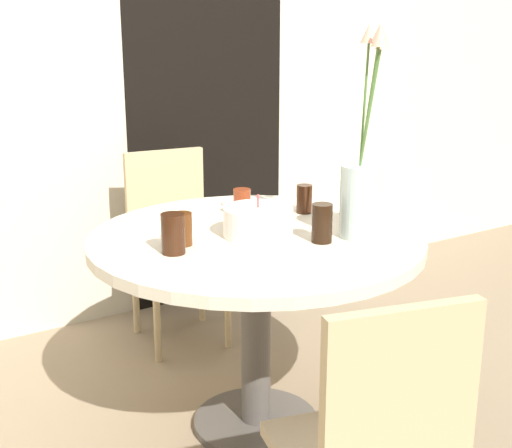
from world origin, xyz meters
name	(u,v)px	position (x,y,z in m)	size (l,w,h in m)	color
ground_plane	(256,425)	(0.00, 0.00, 0.00)	(16.00, 16.00, 0.00)	#89755B
wall_back	(109,58)	(0.00, 1.30, 1.30)	(8.00, 0.05, 2.60)	beige
doorway_panel	(207,109)	(0.51, 1.27, 1.02)	(0.90, 0.01, 2.05)	black
dining_table	(256,270)	(0.00, 0.00, 0.62)	(1.17, 1.17, 0.75)	beige
chair_near_front	(173,236)	(0.12, 0.91, 0.49)	(0.45, 0.45, 0.89)	#9E896B
chair_left_flank	(376,443)	(-0.22, -0.89, 0.49)	(0.49, 0.49, 0.89)	#9E896B
birthday_cake	(259,222)	(0.00, -0.01, 0.80)	(0.24, 0.24, 0.15)	white
flower_vase	(361,179)	(0.28, -0.21, 0.96)	(0.13, 0.20, 0.71)	#B2C6C1
side_plate	(246,203)	(0.20, 0.39, 0.76)	(0.20, 0.20, 0.01)	silver
drink_glass_0	(173,234)	(-0.33, -0.03, 0.82)	(0.08, 0.08, 0.13)	#33190C
drink_glass_1	(322,223)	(0.14, -0.19, 0.82)	(0.07, 0.07, 0.13)	black
drink_glass_2	(242,203)	(0.08, 0.23, 0.81)	(0.07, 0.07, 0.11)	maroon
drink_glass_3	(353,206)	(0.39, -0.06, 0.81)	(0.07, 0.07, 0.12)	#51280F
drink_glass_4	(182,229)	(-0.27, 0.04, 0.81)	(0.06, 0.06, 0.11)	#51280F
drink_glass_5	(304,199)	(0.32, 0.15, 0.81)	(0.06, 0.06, 0.11)	#33190C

